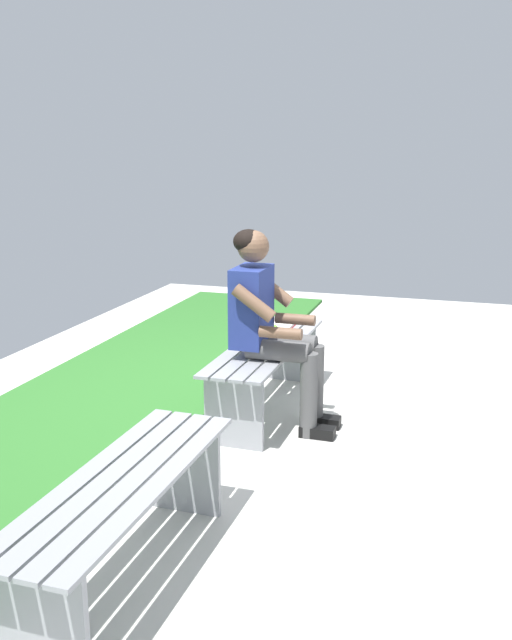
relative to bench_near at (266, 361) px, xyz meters
The scene contains 7 objects.
ground_plane 1.48m from the bench_near, 44.31° to the left, with size 10.00×7.00×0.04m, color beige.
grass_strip 1.55m from the bench_near, 47.53° to the right, with size 9.00×1.53×0.03m, color #2D6B28.
bench_near is the anchor object (origin of this frame).
bench_far 2.05m from the bench_near, ahead, with size 1.45×0.43×0.47m.
person_seated 0.46m from the bench_near, 21.03° to the left, with size 0.50×0.69×1.28m.
apple 0.29m from the bench_near, behind, with size 0.08×0.08×0.08m, color #72B738.
book_open 0.57m from the bench_near, behind, with size 0.41×0.16×0.02m.
Camera 1 is at (4.38, 1.30, 1.78)m, focal length 39.46 mm.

